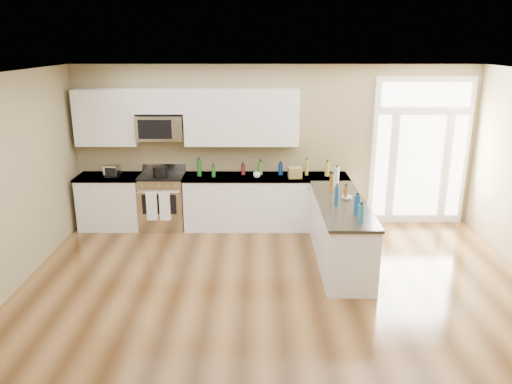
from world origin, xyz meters
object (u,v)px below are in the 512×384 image
peninsula_cabinet (340,234)px  kitchen_range (163,201)px  stockpot (160,171)px  toaster_oven (112,171)px

peninsula_cabinet → kitchen_range: kitchen_range is taller
kitchen_range → stockpot: bearing=-87.5°
kitchen_range → toaster_oven: bearing=-174.7°
kitchen_range → toaster_oven: 1.00m
stockpot → toaster_oven: 0.83m
peninsula_cabinet → kitchen_range: (-2.89, 1.45, 0.04)m
peninsula_cabinet → toaster_oven: bearing=159.7°
peninsula_cabinet → kitchen_range: bearing=153.4°
peninsula_cabinet → kitchen_range: 3.23m
kitchen_range → peninsula_cabinet: bearing=-26.6°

